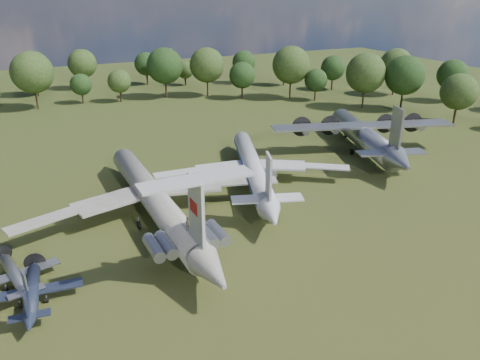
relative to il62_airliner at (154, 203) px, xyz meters
name	(u,v)px	position (x,y,z in m)	size (l,w,h in m)	color
ground	(183,221)	(3.25, -2.28, -2.44)	(300.00, 300.00, 0.00)	#224115
il62_airliner	(154,203)	(0.00, 0.00, 0.00)	(38.26, 49.74, 4.88)	silver
tu104_jet	(253,171)	(18.09, 5.63, -0.29)	(32.27, 43.02, 4.30)	silver
an12_transport	(363,139)	(44.83, 10.74, 0.20)	(35.90, 40.13, 5.28)	#9DA0A5
small_prop_west	(33,295)	(-16.59, -13.37, -1.44)	(9.95, 13.57, 1.99)	black
small_prop_northwest	(16,278)	(-18.06, -9.29, -1.49)	(9.49, 12.94, 1.90)	#9EA1A5
person_on_il62	(187,223)	(0.29, -13.66, 3.25)	(0.59, 0.39, 1.62)	#98804D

